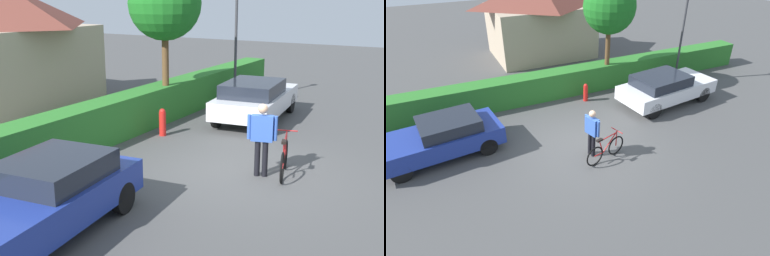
# 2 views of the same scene
# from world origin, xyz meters

# --- Properties ---
(ground_plane) EXTENTS (60.00, 60.00, 0.00)m
(ground_plane) POSITION_xyz_m (0.00, 0.00, 0.00)
(ground_plane) COLOR #494949
(hedge_row) EXTENTS (21.81, 0.90, 1.17)m
(hedge_row) POSITION_xyz_m (0.00, 4.34, 0.58)
(hedge_row) COLOR #2C7429
(hedge_row) RESTS_ON ground
(house_distant) EXTENTS (5.79, 4.44, 4.36)m
(house_distant) POSITION_xyz_m (1.99, 10.10, 2.23)
(house_distant) COLOR tan
(house_distant) RESTS_ON ground
(parked_car_near) EXTENTS (4.11, 2.16, 1.30)m
(parked_car_near) POSITION_xyz_m (-4.52, 1.68, 0.69)
(parked_car_near) COLOR navy
(parked_car_near) RESTS_ON ground
(parked_car_far) EXTENTS (4.42, 2.31, 1.33)m
(parked_car_far) POSITION_xyz_m (4.60, 1.66, 0.73)
(parked_car_far) COLOR silver
(parked_car_far) RESTS_ON ground
(bicycle) EXTENTS (1.61, 0.61, 0.95)m
(bicycle) POSITION_xyz_m (0.23, -0.90, 0.39)
(bicycle) COLOR black
(bicycle) RESTS_ON ground
(person_rider) EXTENTS (0.32, 0.66, 1.68)m
(person_rider) POSITION_xyz_m (-0.06, -0.45, 0.99)
(person_rider) COLOR black
(person_rider) RESTS_ON ground
(street_lamp) EXTENTS (0.28, 0.28, 4.23)m
(street_lamp) POSITION_xyz_m (6.60, 3.33, 2.73)
(street_lamp) COLOR #38383D
(street_lamp) RESTS_ON ground
(tree_kerbside) EXTENTS (2.29, 2.29, 4.87)m
(tree_kerbside) POSITION_xyz_m (3.09, 4.14, 3.70)
(tree_kerbside) COLOR brown
(tree_kerbside) RESTS_ON ground
(fire_hydrant) EXTENTS (0.20, 0.20, 0.81)m
(fire_hydrant) POSITION_xyz_m (1.57, 3.28, 0.41)
(fire_hydrant) COLOR red
(fire_hydrant) RESTS_ON ground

